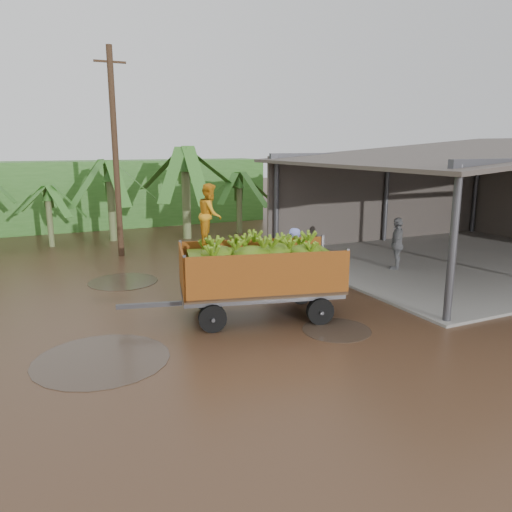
{
  "coord_description": "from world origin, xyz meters",
  "views": [
    {
      "loc": [
        -4.23,
        -12.51,
        4.44
      ],
      "look_at": [
        1.34,
        -0.72,
        1.53
      ],
      "focal_mm": 35.0,
      "sensor_mm": 36.0,
      "label": 1
    }
  ],
  "objects_px": {
    "banana_trailer": "(259,270)",
    "man_grey": "(397,244)",
    "utility_pole": "(115,153)",
    "man_blue": "(292,260)"
  },
  "relations": [
    {
      "from": "banana_trailer",
      "to": "utility_pole",
      "type": "height_order",
      "value": "utility_pole"
    },
    {
      "from": "man_blue",
      "to": "banana_trailer",
      "type": "bearing_deg",
      "value": 17.37
    },
    {
      "from": "banana_trailer",
      "to": "man_blue",
      "type": "height_order",
      "value": "banana_trailer"
    },
    {
      "from": "man_grey",
      "to": "utility_pole",
      "type": "distance_m",
      "value": 11.29
    },
    {
      "from": "man_blue",
      "to": "man_grey",
      "type": "bearing_deg",
      "value": 166.74
    },
    {
      "from": "man_blue",
      "to": "man_grey",
      "type": "height_order",
      "value": "man_blue"
    },
    {
      "from": "utility_pole",
      "to": "man_grey",
      "type": "bearing_deg",
      "value": -38.47
    },
    {
      "from": "banana_trailer",
      "to": "man_blue",
      "type": "relative_size",
      "value": 2.89
    },
    {
      "from": "man_blue",
      "to": "utility_pole",
      "type": "relative_size",
      "value": 0.25
    },
    {
      "from": "banana_trailer",
      "to": "man_grey",
      "type": "height_order",
      "value": "banana_trailer"
    }
  ]
}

